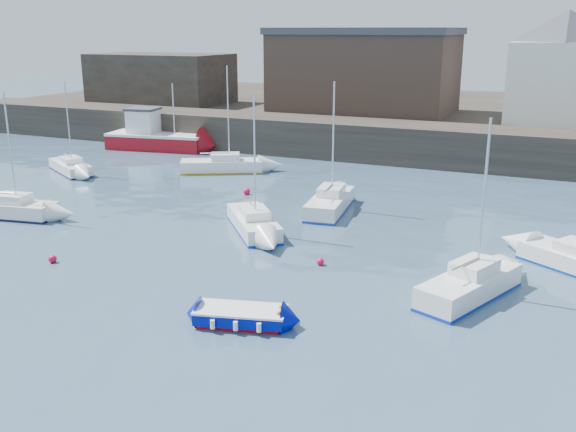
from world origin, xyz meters
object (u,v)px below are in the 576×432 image
at_px(sailboat_a, 10,209).
at_px(sailboat_h, 222,165).
at_px(buoy_far, 247,194).
at_px(fishing_boat, 155,136).
at_px(sailboat_e, 70,167).
at_px(sailboat_f, 330,202).
at_px(sailboat_b, 253,222).
at_px(blue_dinghy, 241,316).
at_px(sailboat_c, 470,285).
at_px(buoy_near, 53,262).
at_px(buoy_mid, 320,265).

height_order(sailboat_a, sailboat_h, sailboat_h).
bearing_deg(buoy_far, sailboat_h, 132.43).
height_order(fishing_boat, sailboat_a, sailboat_a).
relative_size(sailboat_e, sailboat_f, 0.90).
bearing_deg(buoy_far, sailboat_a, -134.49).
relative_size(sailboat_f, sailboat_h, 0.96).
distance_m(sailboat_a, sailboat_e, 11.74).
distance_m(sailboat_b, buoy_far, 7.81).
bearing_deg(blue_dinghy, sailboat_f, 98.55).
relative_size(blue_dinghy, sailboat_e, 0.53).
xyz_separation_m(fishing_boat, sailboat_c, (30.82, -22.41, -0.58)).
bearing_deg(sailboat_c, blue_dinghy, -140.76).
bearing_deg(fishing_boat, buoy_far, -36.84).
height_order(sailboat_h, buoy_near, sailboat_h).
bearing_deg(buoy_far, fishing_boat, 143.16).
height_order(fishing_boat, buoy_near, fishing_boat).
relative_size(sailboat_b, buoy_far, 16.39).
bearing_deg(sailboat_c, sailboat_b, 159.69).
relative_size(sailboat_b, buoy_near, 19.06).
distance_m(sailboat_e, sailboat_f, 21.39).
distance_m(blue_dinghy, sailboat_h, 26.00).
xyz_separation_m(sailboat_b, sailboat_c, (11.83, -4.38, 0.07)).
height_order(sailboat_e, sailboat_h, sailboat_h).
bearing_deg(blue_dinghy, buoy_near, 168.71).
xyz_separation_m(sailboat_e, buoy_near, (12.72, -15.29, -0.44)).
xyz_separation_m(sailboat_f, buoy_far, (-6.28, 1.51, -0.52)).
xyz_separation_m(blue_dinghy, buoy_near, (-10.90, 2.18, -0.35)).
height_order(fishing_boat, sailboat_h, sailboat_h).
xyz_separation_m(sailboat_b, buoy_mid, (5.10, -3.37, -0.47)).
distance_m(sailboat_b, buoy_mid, 6.13).
xyz_separation_m(sailboat_a, sailboat_c, (25.62, -1.07, 0.05)).
bearing_deg(buoy_near, blue_dinghy, -11.29).
bearing_deg(buoy_far, blue_dinghy, -63.12).
distance_m(blue_dinghy, sailboat_f, 15.63).
relative_size(fishing_boat, buoy_far, 20.79).
bearing_deg(fishing_boat, sailboat_c, -36.03).
distance_m(fishing_boat, sailboat_e, 10.81).
distance_m(sailboat_a, sailboat_f, 18.27).
bearing_deg(sailboat_c, buoy_mid, 171.46).
height_order(buoy_near, buoy_mid, buoy_near).
bearing_deg(buoy_mid, sailboat_a, 179.82).
height_order(sailboat_b, sailboat_c, sailboat_b).
xyz_separation_m(fishing_boat, sailboat_a, (5.19, -21.34, -0.63)).
bearing_deg(blue_dinghy, buoy_mid, 86.52).
height_order(blue_dinghy, buoy_far, blue_dinghy).
bearing_deg(blue_dinghy, sailboat_a, 159.50).
distance_m(sailboat_a, sailboat_c, 25.65).
distance_m(buoy_mid, buoy_far, 13.55).
bearing_deg(buoy_mid, sailboat_b, 146.56).
bearing_deg(buoy_far, sailboat_b, -59.86).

